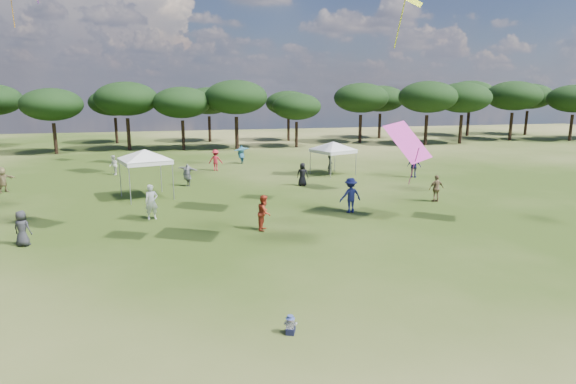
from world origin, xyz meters
name	(u,v)px	position (x,y,z in m)	size (l,w,h in m)	color
ground	(333,382)	(0.00, 0.00, 0.00)	(140.00, 140.00, 0.00)	#314514
tree_line	(225,99)	(2.39, 47.41, 5.42)	(108.78, 17.63, 7.77)	black
tent_left	(145,151)	(-5.20, 20.76, 2.89)	(5.27, 5.27, 3.31)	gray
tent_right	(333,143)	(8.60, 26.21, 2.45)	(5.09, 5.09, 2.87)	gray
toddler	(290,325)	(-0.44, 2.38, 0.24)	(0.41, 0.45, 0.55)	black
festival_crowd	(209,177)	(-1.28, 22.53, 0.84)	(30.08, 22.39, 1.91)	#515256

